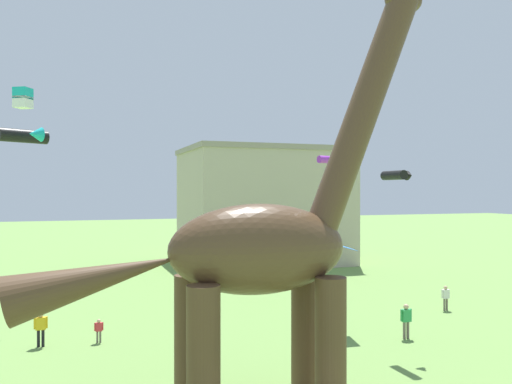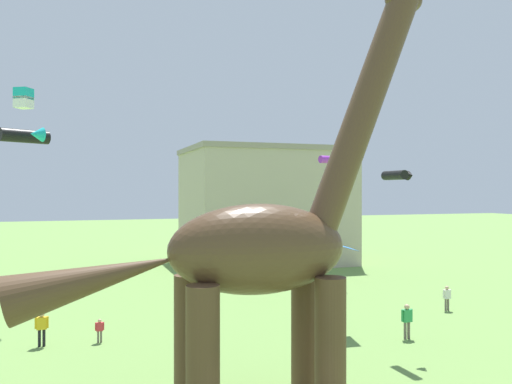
{
  "view_description": "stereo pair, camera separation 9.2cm",
  "coord_description": "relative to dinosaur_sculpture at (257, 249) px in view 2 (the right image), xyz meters",
  "views": [
    {
      "loc": [
        -5.88,
        -11.98,
        7.22
      ],
      "look_at": [
        0.43,
        5.93,
        7.17
      ],
      "focal_mm": 36.37,
      "sensor_mm": 36.0,
      "label": 1
    },
    {
      "loc": [
        -5.8,
        -12.01,
        7.22
      ],
      "look_at": [
        0.43,
        5.93,
        7.17
      ],
      "focal_mm": 36.37,
      "sensor_mm": 36.0,
      "label": 2
    }
  ],
  "objects": [
    {
      "name": "dinosaur_sculpture",
      "position": [
        0.0,
        0.0,
        0.0
      ],
      "size": [
        14.03,
        2.97,
        14.67
      ],
      "rotation": [
        0.0,
        0.0,
        -0.05
      ],
      "color": "#513823",
      "rests_on": "ground_plane"
    },
    {
      "name": "person_strolling_adult",
      "position": [
        -4.56,
        9.61,
        -4.62
      ],
      "size": [
        0.42,
        0.19,
        1.13
      ],
      "rotation": [
        0.0,
        0.0,
        2.36
      ],
      "color": "#6B6056",
      "rests_on": "ground_plane"
    },
    {
      "name": "person_near_flyer",
      "position": [
        -7.12,
        9.83,
        -4.32
      ],
      "size": [
        0.61,
        0.27,
        1.62
      ],
      "rotation": [
        0.0,
        0.0,
        3.11
      ],
      "color": "black",
      "rests_on": "ground_plane"
    },
    {
      "name": "person_watching_child",
      "position": [
        9.61,
        5.36,
        -4.28
      ],
      "size": [
        0.63,
        0.28,
        1.69
      ],
      "rotation": [
        0.0,
        0.0,
        0.84
      ],
      "color": "#6B6056",
      "rests_on": "ground_plane"
    },
    {
      "name": "person_far_spectator",
      "position": [
        15.42,
        9.56,
        -4.4
      ],
      "size": [
        0.56,
        0.25,
        1.49
      ],
      "rotation": [
        0.0,
        0.0,
        0.36
      ],
      "color": "#6B6056",
      "rests_on": "ground_plane"
    },
    {
      "name": "kite_trailing",
      "position": [
        8.53,
        4.55,
        2.63
      ],
      "size": [
        1.31,
        1.56,
        0.46
      ],
      "color": "black"
    },
    {
      "name": "kite_apex",
      "position": [
        -7.54,
        6.14,
        5.54
      ],
      "size": [
        0.76,
        0.76,
        0.79
      ],
      "color": "#19B2B7"
    },
    {
      "name": "kite_high_left",
      "position": [
        -8.14,
        14.88,
        4.92
      ],
      "size": [
        2.68,
        2.73,
        0.78
      ],
      "color": "black"
    },
    {
      "name": "kite_far_left",
      "position": [
        7.28,
        7.64,
        -0.93
      ],
      "size": [
        1.59,
        1.95,
        0.36
      ],
      "color": "#287AE5"
    },
    {
      "name": "kite_near_high",
      "position": [
        13.88,
        21.23,
        4.42
      ],
      "size": [
        2.2,
        1.99,
        0.63
      ],
      "color": "purple"
    },
    {
      "name": "background_building_block",
      "position": [
        12.39,
        33.17,
        0.45
      ],
      "size": [
        15.6,
        12.26,
        11.48
      ],
      "color": "#B7A893",
      "rests_on": "ground_plane"
    }
  ]
}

